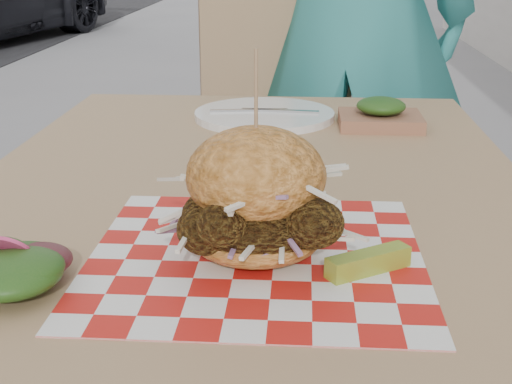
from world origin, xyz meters
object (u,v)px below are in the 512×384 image
patio_chair (267,145)px  sandwich (256,202)px  patio_table (249,235)px  diner (352,8)px

patio_chair → sandwich: bearing=-100.2°
sandwich → patio_table: bearing=96.1°
patio_table → sandwich: (0.03, -0.25, 0.14)m
patio_chair → sandwich: (0.05, -1.15, 0.26)m
patio_table → patio_chair: (-0.02, 0.90, -0.12)m
sandwich → patio_chair: bearing=92.4°
diner → patio_chair: diner is taller
patio_table → sandwich: bearing=-83.9°
sandwich → diner: bearing=82.2°
patio_table → sandwich: 0.29m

